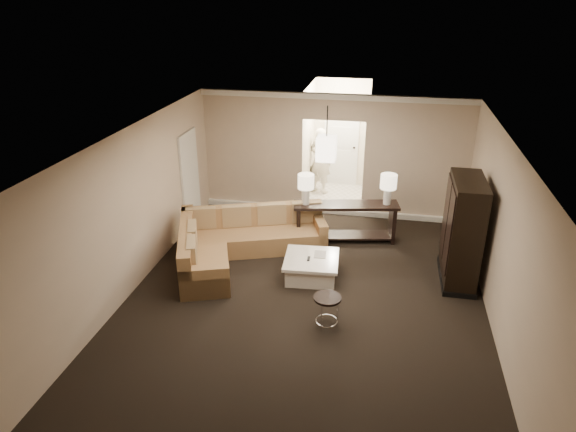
% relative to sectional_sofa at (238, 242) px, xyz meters
% --- Properties ---
extents(ground, '(8.00, 8.00, 0.00)m').
position_rel_sectional_sofa_xyz_m(ground, '(1.52, -1.46, -0.34)').
color(ground, black).
rests_on(ground, ground).
extents(wall_back, '(6.00, 0.04, 2.80)m').
position_rel_sectional_sofa_xyz_m(wall_back, '(1.52, 2.54, 1.06)').
color(wall_back, '#C1AB92').
rests_on(wall_back, ground).
extents(wall_front, '(6.00, 0.04, 2.80)m').
position_rel_sectional_sofa_xyz_m(wall_front, '(1.52, -5.46, 1.06)').
color(wall_front, '#C1AB92').
rests_on(wall_front, ground).
extents(wall_left, '(0.04, 8.00, 2.80)m').
position_rel_sectional_sofa_xyz_m(wall_left, '(-1.48, -1.46, 1.06)').
color(wall_left, '#C1AB92').
rests_on(wall_left, ground).
extents(wall_right, '(0.04, 8.00, 2.80)m').
position_rel_sectional_sofa_xyz_m(wall_right, '(4.52, -1.46, 1.06)').
color(wall_right, '#C1AB92').
rests_on(wall_right, ground).
extents(ceiling, '(6.00, 8.00, 0.02)m').
position_rel_sectional_sofa_xyz_m(ceiling, '(1.52, -1.46, 2.46)').
color(ceiling, silver).
rests_on(ceiling, wall_back).
extents(crown_molding, '(6.00, 0.10, 0.12)m').
position_rel_sectional_sofa_xyz_m(crown_molding, '(1.52, 2.49, 2.39)').
color(crown_molding, white).
rests_on(crown_molding, wall_back).
extents(baseboard, '(6.00, 0.10, 0.12)m').
position_rel_sectional_sofa_xyz_m(baseboard, '(1.52, 2.49, -0.28)').
color(baseboard, white).
rests_on(baseboard, ground).
extents(side_door, '(0.05, 0.90, 2.10)m').
position_rel_sectional_sofa_xyz_m(side_door, '(-1.45, 1.34, 0.71)').
color(side_door, white).
rests_on(side_door, ground).
extents(foyer, '(1.44, 2.02, 2.80)m').
position_rel_sectional_sofa_xyz_m(foyer, '(1.52, 3.88, 0.96)').
color(foyer, beige).
rests_on(foyer, ground).
extents(sectional_sofa, '(3.01, 3.02, 0.86)m').
position_rel_sectional_sofa_xyz_m(sectional_sofa, '(0.00, 0.00, 0.00)').
color(sectional_sofa, brown).
rests_on(sectional_sofa, ground).
extents(coffee_table, '(1.04, 1.04, 0.41)m').
position_rel_sectional_sofa_xyz_m(coffee_table, '(1.51, -0.46, -0.14)').
color(coffee_table, white).
rests_on(coffee_table, ground).
extents(console_table, '(2.20, 0.89, 0.83)m').
position_rel_sectional_sofa_xyz_m(console_table, '(1.97, 1.15, 0.15)').
color(console_table, black).
rests_on(console_table, ground).
extents(armoire, '(0.57, 1.34, 1.92)m').
position_rel_sectional_sofa_xyz_m(armoire, '(4.11, -0.02, 0.58)').
color(armoire, black).
rests_on(armoire, ground).
extents(drink_table, '(0.43, 0.43, 0.54)m').
position_rel_sectional_sofa_xyz_m(drink_table, '(1.98, -1.91, 0.05)').
color(drink_table, black).
rests_on(drink_table, ground).
extents(table_lamp_left, '(0.33, 0.33, 0.63)m').
position_rel_sectional_sofa_xyz_m(table_lamp_left, '(1.16, 0.99, 0.91)').
color(table_lamp_left, silver).
rests_on(table_lamp_left, console_table).
extents(table_lamp_right, '(0.33, 0.33, 0.63)m').
position_rel_sectional_sofa_xyz_m(table_lamp_right, '(2.79, 1.30, 0.91)').
color(table_lamp_right, silver).
rests_on(table_lamp_right, console_table).
extents(pendant_light, '(0.38, 0.38, 1.09)m').
position_rel_sectional_sofa_xyz_m(pendant_light, '(1.52, 1.24, 1.61)').
color(pendant_light, black).
rests_on(pendant_light, ceiling).
extents(person, '(0.81, 0.69, 1.88)m').
position_rel_sectional_sofa_xyz_m(person, '(1.07, 3.80, 0.60)').
color(person, beige).
rests_on(person, ground).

